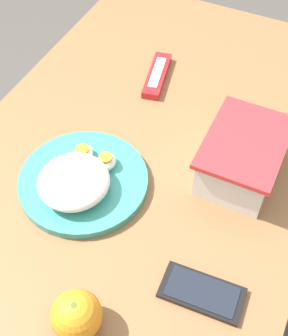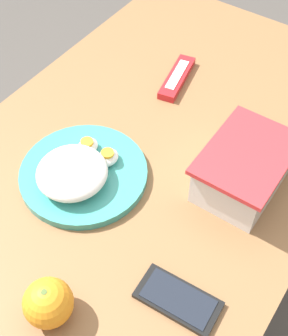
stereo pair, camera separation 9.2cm
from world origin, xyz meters
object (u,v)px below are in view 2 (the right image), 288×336
object	(u,v)px
orange_fruit	(48,303)
rice_plate	(79,172)
food_container	(244,171)
candy_bar	(177,78)
cell_phone	(178,300)

from	to	relation	value
orange_fruit	rice_plate	size ratio (longest dim) A/B	0.32
orange_fruit	rice_plate	xyz separation A→B (m)	(-0.24, -0.14, -0.02)
food_container	candy_bar	world-z (taller)	food_container
candy_bar	cell_phone	bearing A→B (deg)	32.15
orange_fruit	candy_bar	distance (m)	0.63
rice_plate	cell_phone	distance (m)	0.32
candy_bar	cell_phone	distance (m)	0.56
rice_plate	food_container	bearing A→B (deg)	122.50
food_container	cell_phone	world-z (taller)	food_container
food_container	rice_plate	bearing A→B (deg)	-57.50
food_container	orange_fruit	distance (m)	0.43
rice_plate	candy_bar	bearing A→B (deg)	-179.73
food_container	candy_bar	distance (m)	0.34
orange_fruit	candy_bar	bearing A→B (deg)	-167.15
food_container	rice_plate	size ratio (longest dim) A/B	0.79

